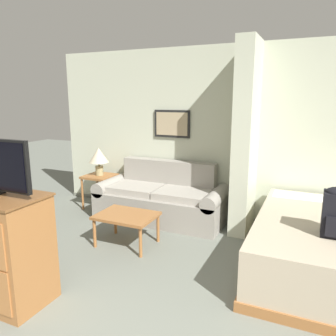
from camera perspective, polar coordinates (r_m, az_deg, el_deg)
The scene contains 6 objects.
wall_back at distance 5.00m, azimuth 12.17°, elevation 5.54°, with size 6.22×0.16×2.60m.
wall_partition_pillar at distance 4.57m, azimuth 13.37°, elevation 4.96°, with size 0.24×0.68×2.60m.
couch at distance 5.08m, azimuth -1.14°, elevation -5.41°, with size 1.98×0.84×0.87m.
coffee_table at distance 4.22m, azimuth -7.23°, elevation -8.60°, with size 0.74×0.55×0.40m.
side_table at distance 5.66m, azimuth -11.78°, elevation -2.09°, with size 0.48×0.48×0.57m.
table_lamp at distance 5.57m, azimuth -11.96°, elevation 1.96°, with size 0.33×0.33×0.47m.
Camera 1 is at (1.03, -1.24, 1.85)m, focal length 35.00 mm.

